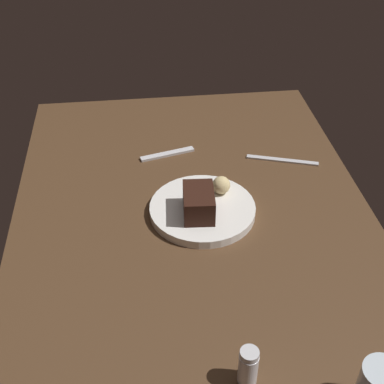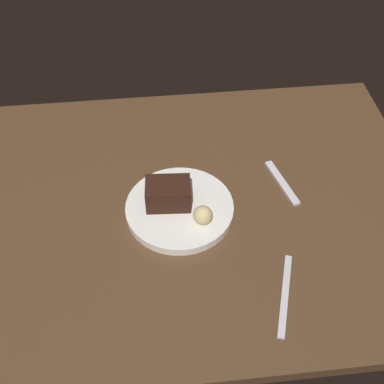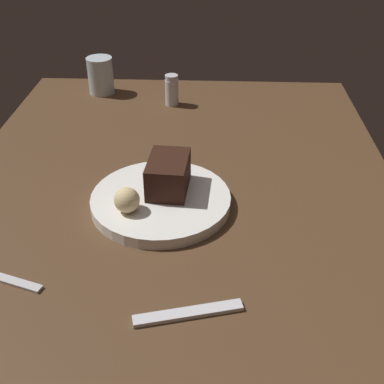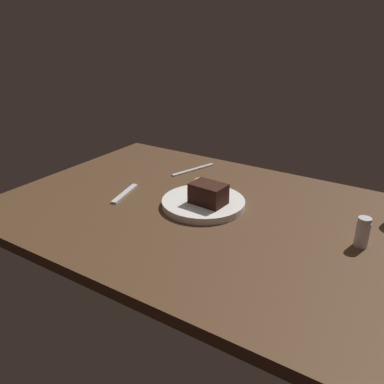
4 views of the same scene
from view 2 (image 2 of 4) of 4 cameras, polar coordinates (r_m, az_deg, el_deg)
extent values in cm
cube|color=#4C331E|center=(116.07, -1.99, -1.99)|extent=(120.00, 84.00, 3.00)
cylinder|color=white|center=(112.79, -1.44, -1.94)|extent=(24.68, 24.68, 2.07)
cube|color=black|center=(110.47, -2.76, -0.20)|extent=(10.44, 7.52, 6.01)
sphere|color=#DBC184|center=(107.40, 1.26, -2.69)|extent=(4.31, 4.31, 4.31)
cube|color=silver|center=(121.15, 10.32, 1.08)|extent=(5.49, 14.97, 0.70)
cube|color=silver|center=(102.34, 10.66, -11.58)|extent=(7.22, 18.50, 0.50)
camera|label=1|loc=(1.24, -59.47, 24.36)|focal=49.17mm
camera|label=3|loc=(1.18, 37.72, 20.82)|focal=46.24mm
camera|label=4|loc=(1.77, -27.14, 32.22)|focal=37.77mm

